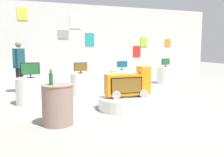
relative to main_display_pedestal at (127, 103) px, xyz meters
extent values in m
plane|color=gray|center=(0.36, -0.07, -0.15)|extent=(30.00, 30.00, 0.00)
cube|color=silver|center=(0.36, 4.89, 1.51)|extent=(12.03, 0.10, 3.31)
cube|color=orange|center=(4.33, 4.82, 1.59)|extent=(0.31, 0.02, 0.35)
cube|color=gray|center=(-0.73, 4.82, 1.91)|extent=(0.44, 0.02, 0.34)
cube|color=teal|center=(0.40, 4.82, 1.71)|extent=(0.38, 0.02, 0.54)
cube|color=yellow|center=(-2.29, 4.82, 2.66)|extent=(0.39, 0.02, 0.47)
cube|color=#9ECC33|center=(3.01, 4.82, 1.62)|extent=(0.35, 0.02, 0.44)
cube|color=red|center=(2.66, 4.82, 1.18)|extent=(0.38, 0.02, 0.50)
cube|color=white|center=(-0.22, 4.82, 2.43)|extent=(0.49, 0.02, 0.54)
cylinder|color=white|center=(0.00, 0.00, 0.00)|extent=(1.46, 1.46, 0.30)
cylinder|color=gray|center=(-0.35, 0.02, 0.26)|extent=(0.24, 0.42, 0.21)
cylinder|color=gray|center=(0.35, -0.02, 0.26)|extent=(0.24, 0.42, 0.21)
cube|color=orange|center=(0.00, 0.00, 0.47)|extent=(1.13, 0.43, 0.51)
cube|color=orange|center=(0.43, -0.03, 0.82)|extent=(0.26, 0.38, 0.18)
cube|color=black|center=(-0.10, -0.19, 0.47)|extent=(0.79, 0.06, 0.39)
cube|color=brown|center=(-0.10, -0.19, 0.47)|extent=(0.75, 0.07, 0.35)
cube|color=#B2B2B7|center=(0.00, 0.00, 0.76)|extent=(0.89, 0.08, 0.02)
cylinder|color=white|center=(1.04, 2.79, 0.20)|extent=(0.89, 0.89, 0.71)
cylinder|color=black|center=(1.04, 2.79, 0.57)|extent=(0.18, 0.18, 0.02)
cylinder|color=black|center=(1.04, 2.79, 0.61)|extent=(0.04, 0.04, 0.06)
cube|color=silver|center=(1.04, 2.79, 0.77)|extent=(0.42, 0.13, 0.25)
cube|color=navy|center=(1.04, 2.77, 0.77)|extent=(0.38, 0.10, 0.22)
cylinder|color=white|center=(-0.68, 2.10, 0.20)|extent=(0.66, 0.66, 0.71)
cylinder|color=black|center=(-0.68, 2.10, 0.57)|extent=(0.18, 0.18, 0.02)
cylinder|color=black|center=(-0.68, 2.10, 0.61)|extent=(0.04, 0.04, 0.06)
cube|color=black|center=(-0.68, 2.10, 0.77)|extent=(0.42, 0.04, 0.26)
cube|color=brown|center=(-0.68, 2.08, 0.77)|extent=(0.39, 0.02, 0.24)
cylinder|color=white|center=(-2.22, 1.44, 0.20)|extent=(0.80, 0.80, 0.71)
cylinder|color=black|center=(-2.22, 1.44, 0.57)|extent=(0.20, 0.20, 0.02)
cylinder|color=black|center=(-2.22, 1.44, 0.62)|extent=(0.04, 0.04, 0.08)
cube|color=black|center=(-2.22, 1.44, 0.81)|extent=(0.49, 0.06, 0.32)
cube|color=#1E5B2D|center=(-2.22, 1.41, 0.81)|extent=(0.45, 0.04, 0.29)
cylinder|color=white|center=(3.32, 3.40, 0.20)|extent=(0.74, 0.74, 0.71)
cylinder|color=black|center=(3.32, 3.40, 0.57)|extent=(0.17, 0.17, 0.02)
cylinder|color=black|center=(3.32, 3.40, 0.61)|extent=(0.04, 0.04, 0.07)
cube|color=black|center=(3.32, 3.40, 0.77)|extent=(0.43, 0.12, 0.25)
cube|color=#1E5B2D|center=(3.31, 3.38, 0.77)|extent=(0.39, 0.09, 0.23)
cylinder|color=gray|center=(-1.81, -0.65, 0.25)|extent=(0.61, 0.61, 0.81)
cylinder|color=gray|center=(-1.81, -0.65, 0.65)|extent=(0.63, 0.63, 0.02)
cylinder|color=#195926|center=(-1.93, -0.67, 0.77)|extent=(0.08, 0.08, 0.22)
cylinder|color=#195926|center=(-1.93, -0.67, 0.92)|extent=(0.03, 0.03, 0.08)
cylinder|color=black|center=(-2.55, 3.30, 0.27)|extent=(0.12, 0.12, 0.84)
cylinder|color=black|center=(-2.43, 3.45, 0.27)|extent=(0.12, 0.12, 0.84)
cube|color=#194751|center=(-2.49, 3.37, 1.01)|extent=(0.39, 0.42, 0.65)
sphere|color=#8C6647|center=(-2.49, 3.37, 1.47)|extent=(0.20, 0.20, 0.20)
cylinder|color=#194751|center=(-2.64, 3.19, 1.05)|extent=(0.08, 0.08, 0.58)
cylinder|color=#194751|center=(-2.34, 3.56, 1.05)|extent=(0.08, 0.08, 0.58)
camera|label=1|loc=(-2.49, -5.46, 1.38)|focal=39.22mm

